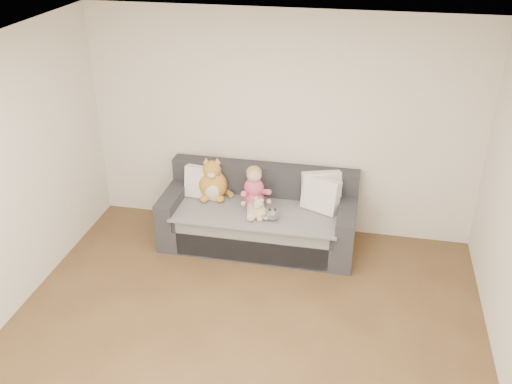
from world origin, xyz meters
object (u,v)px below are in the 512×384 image
plush_cat (213,183)px  sippy_cup (266,213)px  teddy_bear (259,210)px  toddler (255,191)px  sofa (259,218)px

plush_cat → sippy_cup: 0.79m
plush_cat → teddy_bear: (0.62, -0.38, -0.09)m
teddy_bear → plush_cat: bearing=171.4°
toddler → sippy_cup: bearing=-70.6°
sofa → toddler: (-0.05, -0.04, 0.37)m
sofa → sippy_cup: size_ratio=19.51×
sofa → sippy_cup: 0.36m
plush_cat → teddy_bear: plush_cat is taller
toddler → sippy_cup: (0.18, -0.21, -0.15)m
toddler → sippy_cup: size_ratio=4.47×
sippy_cup → toddler: bearing=129.6°
sofa → plush_cat: bearing=170.4°
sofa → plush_cat: 0.68m
sofa → toddler: 0.37m
sofa → sippy_cup: (0.13, -0.25, 0.22)m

